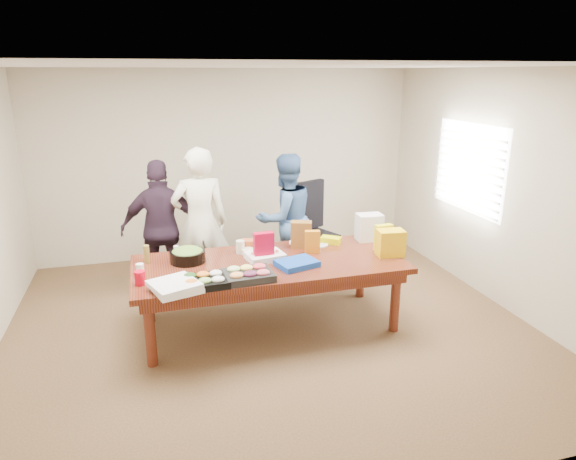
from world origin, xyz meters
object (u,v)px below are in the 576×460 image
object	(u,v)px
person_center	(200,223)
person_right	(285,219)
sheet_cake	(265,256)
salad_bowl	(188,256)
office_chair	(313,233)
conference_table	(270,294)

from	to	relation	value
person_center	person_right	xyz separation A→B (m)	(1.10, 0.17, -0.08)
sheet_cake	salad_bowl	bearing A→B (deg)	160.12
sheet_cake	office_chair	bearing A→B (deg)	41.99
office_chair	salad_bowl	world-z (taller)	office_chair
conference_table	salad_bowl	distance (m)	0.96
person_right	sheet_cake	distance (m)	1.25
conference_table	person_center	xyz separation A→B (m)	(-0.59, 1.05, 0.54)
salad_bowl	sheet_cake	bearing A→B (deg)	-10.58
person_right	sheet_cake	world-z (taller)	person_right
conference_table	sheet_cake	distance (m)	0.42
person_right	sheet_cake	xyz separation A→B (m)	(-0.54, -1.13, -0.06)
sheet_cake	person_center	bearing A→B (deg)	111.14
salad_bowl	office_chair	bearing A→B (deg)	30.22
conference_table	office_chair	bearing A→B (deg)	53.94
sheet_cake	salad_bowl	world-z (taller)	salad_bowl
office_chair	person_center	size ratio (longest dim) A/B	0.66
conference_table	person_center	size ratio (longest dim) A/B	1.53
office_chair	sheet_cake	world-z (taller)	office_chair
office_chair	salad_bowl	size ratio (longest dim) A/B	3.27
person_center	salad_bowl	bearing A→B (deg)	74.53
conference_table	salad_bowl	bearing A→B (deg)	164.45
person_center	salad_bowl	size ratio (longest dim) A/B	4.96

